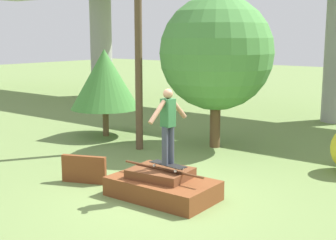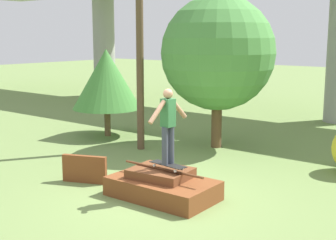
{
  "view_description": "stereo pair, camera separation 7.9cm",
  "coord_description": "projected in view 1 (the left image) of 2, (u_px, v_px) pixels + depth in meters",
  "views": [
    {
      "loc": [
        5.37,
        -6.84,
        3.11
      ],
      "look_at": [
        0.11,
        0.03,
        1.54
      ],
      "focal_mm": 50.0,
      "sensor_mm": 36.0,
      "label": 1
    },
    {
      "loc": [
        5.43,
        -6.79,
        3.11
      ],
      "look_at": [
        0.11,
        0.03,
        1.54
      ],
      "focal_mm": 50.0,
      "sensor_mm": 36.0,
      "label": 2
    }
  ],
  "objects": [
    {
      "name": "tree_behind_left",
      "position": [
        105.0,
        79.0,
        14.4
      ],
      "size": [
        2.13,
        2.13,
        2.71
      ],
      "color": "brown",
      "rests_on": "ground_plane"
    },
    {
      "name": "skateboard",
      "position": [
        168.0,
        165.0,
        8.95
      ],
      "size": [
        0.82,
        0.31,
        0.09
      ],
      "color": "black",
      "rests_on": "scrap_pile"
    },
    {
      "name": "ground_plane",
      "position": [
        163.0,
        197.0,
        9.11
      ],
      "size": [
        80.0,
        80.0,
        0.0
      ],
      "primitive_type": "plane",
      "color": "olive"
    },
    {
      "name": "scrap_plank_loose",
      "position": [
        84.0,
        169.0,
        9.97
      ],
      "size": [
        0.96,
        0.48,
        0.59
      ],
      "color": "brown",
      "rests_on": "ground_plane"
    },
    {
      "name": "tree_behind_right",
      "position": [
        216.0,
        53.0,
        12.78
      ],
      "size": [
        3.14,
        3.14,
        4.21
      ],
      "color": "brown",
      "rests_on": "ground_plane"
    },
    {
      "name": "scrap_pile",
      "position": [
        162.0,
        186.0,
        9.08
      ],
      "size": [
        2.08,
        1.23,
        0.6
      ],
      "color": "brown",
      "rests_on": "ground_plane"
    },
    {
      "name": "skater",
      "position": [
        168.0,
        122.0,
        8.8
      ],
      "size": [
        0.24,
        1.01,
        1.45
      ],
      "color": "#383D4C",
      "rests_on": "skateboard"
    }
  ]
}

